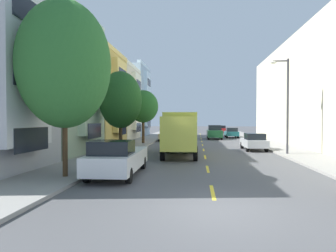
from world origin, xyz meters
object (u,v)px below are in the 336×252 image
street_tree_second (120,100)px  parked_hatchback_champagne (167,135)px  parked_pickup_white (118,158)px  parked_hatchback_silver (254,142)px  parked_hatchback_red (221,129)px  parked_hatchback_charcoal (178,129)px  parked_hatchback_navy (172,132)px  street_tree_nearest (64,65)px  delivery_box_truck (181,131)px  street_tree_third (143,107)px  parked_hatchback_teal (231,133)px  moving_forest_sedan (214,132)px  street_lamp (286,99)px

street_tree_second → parked_hatchback_champagne: bearing=81.8°
parked_pickup_white → parked_hatchback_silver: size_ratio=1.33×
parked_hatchback_red → parked_hatchback_charcoal: bearing=-170.3°
street_tree_second → parked_hatchback_red: street_tree_second is taller
parked_hatchback_navy → parked_pickup_white: (-0.02, -30.15, 0.07)m
street_tree_second → parked_pickup_white: bearing=-75.9°
street_tree_nearest → parked_pickup_white: size_ratio=1.45×
delivery_box_truck → parked_hatchback_champagne: size_ratio=1.84×
parked_hatchback_navy → parked_hatchback_red: bearing=61.7°
street_tree_third → parked_hatchback_teal: size_ratio=1.43×
street_tree_nearest → street_tree_third: 18.70m
parked_hatchback_teal → moving_forest_sedan: (-2.66, -2.96, 0.23)m
parked_hatchback_charcoal → parked_hatchback_teal: 17.32m
delivery_box_truck → parked_pickup_white: 8.66m
street_tree_nearest → parked_hatchback_silver: bearing=51.3°
street_lamp → parked_pickup_white: (-10.27, -8.84, -3.37)m
street_lamp → street_tree_second: bearing=-177.3°
parked_hatchback_navy → parked_hatchback_red: (8.65, 16.10, 0.00)m
parked_hatchback_teal → delivery_box_truck: bearing=-106.2°
delivery_box_truck → parked_hatchback_charcoal: (-2.59, 36.54, -1.08)m
parked_hatchback_charcoal → parked_hatchback_champagne: size_ratio=0.99×
street_tree_nearest → parked_hatchback_navy: street_tree_nearest is taller
street_lamp → parked_hatchback_navy: (-10.25, 21.30, -3.44)m
parked_hatchback_charcoal → parked_hatchback_navy: bearing=-89.6°
street_tree_third → parked_hatchback_navy: street_tree_third is taller
moving_forest_sedan → street_lamp: bearing=-77.1°
street_lamp → parked_hatchback_charcoal: 37.53m
parked_hatchback_silver → parked_hatchback_charcoal: bearing=105.1°
street_tree_nearest → parked_pickup_white: street_tree_nearest is taller
street_lamp → delivery_box_truck: 8.13m
parked_hatchback_silver → moving_forest_sedan: 14.79m
street_tree_third → street_lamp: size_ratio=0.82×
street_tree_second → parked_hatchback_teal: size_ratio=1.55×
parked_pickup_white → parked_hatchback_red: (8.67, 46.25, -0.07)m
delivery_box_truck → parked_hatchback_teal: (6.27, 21.65, -1.08)m
street_tree_second → parked_hatchback_navy: 22.25m
street_tree_second → parked_hatchback_silver: 11.98m
street_tree_second → parked_hatchback_charcoal: size_ratio=1.54×
street_tree_third → parked_hatchback_charcoal: 27.44m
parked_hatchback_champagne → moving_forest_sedan: size_ratio=0.84×
parked_hatchback_charcoal → delivery_box_truck: bearing=-86.0°
street_tree_second → parked_hatchback_red: size_ratio=1.53×
street_tree_second → parked_pickup_white: street_tree_second is taller
moving_forest_sedan → parked_hatchback_teal: bearing=48.0°
street_lamp → parked_hatchback_charcoal: size_ratio=1.74×
parked_hatchback_silver → parked_hatchback_charcoal: (-8.73, 32.42, 0.00)m
street_tree_second → parked_hatchback_champagne: (2.09, 14.50, -3.42)m
street_lamp → parked_hatchback_teal: 21.36m
parked_hatchback_champagne → street_lamp: bearing=-53.6°
street_lamp → parked_hatchback_navy: 23.89m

